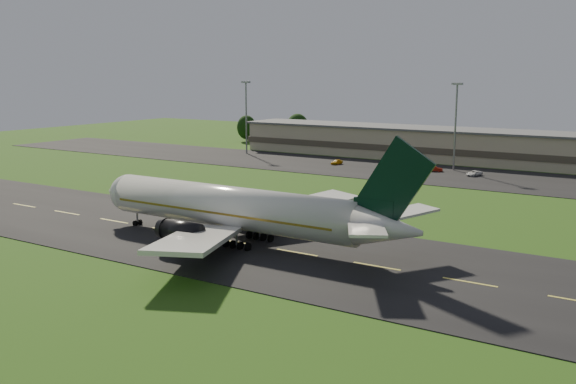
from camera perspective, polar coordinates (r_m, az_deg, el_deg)
The scene contains 10 objects.
ground at distance 87.46m, azimuth -5.36°, elevation -4.38°, with size 360.00×360.00×0.00m, color #294A12.
taxiway at distance 87.45m, azimuth -5.37°, elevation -4.35°, with size 220.00×30.00×0.10m, color black.
apron at distance 149.80m, azimuth 11.71°, elevation 1.68°, with size 260.00×30.00×0.10m, color black.
airliner at distance 85.59m, azimuth -4.71°, elevation -1.49°, with size 51.22×42.18×15.57m.
terminal at distance 170.15m, azimuth 16.69°, elevation 3.82°, with size 145.00×16.00×8.40m.
light_mast_west at distance 181.82m, azimuth -3.74°, elevation 7.40°, with size 2.40×1.20×20.35m.
light_mast_centre at distance 154.35m, azimuth 14.70°, elevation 6.55°, with size 2.40×1.20×20.35m.
service_vehicle_a at distance 160.61m, azimuth 4.35°, elevation 2.68°, with size 1.44×3.58×1.22m, color #E3AA0D.
service_vehicle_b at distance 152.28m, azimuth 12.92°, elevation 2.02°, with size 1.25×3.60×1.19m, color #97170A.
service_vehicle_c at distance 147.89m, azimuth 16.23°, elevation 1.62°, with size 1.94×4.21×1.17m, color white.
Camera 1 is at (51.95, -66.73, 22.31)m, focal length 40.00 mm.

